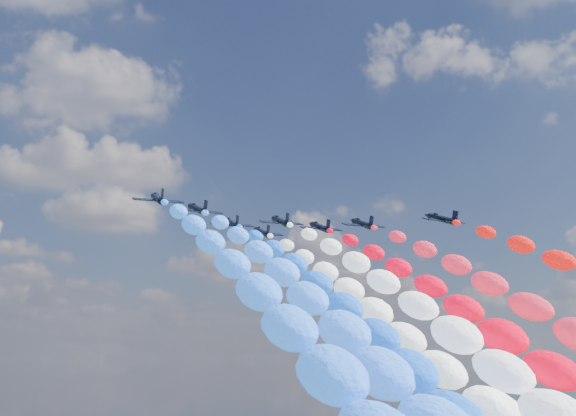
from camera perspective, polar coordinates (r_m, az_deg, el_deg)
name	(u,v)px	position (r m, az deg, el deg)	size (l,w,h in m)	color
jet_0	(158,199)	(134.91, -9.56, 0.69)	(8.67, 11.63, 2.56)	black
trail_0	(311,386)	(73.04, 1.69, -12.94)	(6.87, 122.05, 62.99)	#2669FC
jet_1	(198,209)	(143.34, -6.66, -0.09)	(8.67, 11.63, 2.56)	black
trail_1	(364,383)	(82.89, 5.58, -12.68)	(6.87, 122.05, 62.99)	#2F6FFF
jet_2	(232,223)	(157.44, -4.18, -1.12)	(8.67, 11.63, 2.56)	black
trail_2	(394,379)	(98.28, 7.80, -12.38)	(6.87, 122.05, 62.99)	blue
jet_3	(280,221)	(154.69, -0.56, -0.97)	(8.67, 11.63, 2.56)	black
trail_3	(479,380)	(97.79, 13.92, -12.17)	(6.87, 122.05, 62.99)	white
jet_4	(262,232)	(168.11, -1.92, -1.78)	(8.67, 11.63, 2.56)	black
trail_4	(425,377)	(110.19, 10.08, -12.16)	(6.87, 122.05, 62.99)	white
jet_5	(320,227)	(161.79, 2.37, -1.41)	(8.67, 11.63, 2.56)	black
trail_5	(530,378)	(106.77, 17.37, -11.87)	(6.87, 122.05, 62.99)	red
jet_6	(362,224)	(158.39, 5.50, -1.16)	(8.67, 11.63, 2.56)	black
jet_7	(442,219)	(155.23, 11.27, -0.79)	(8.67, 11.63, 2.56)	black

